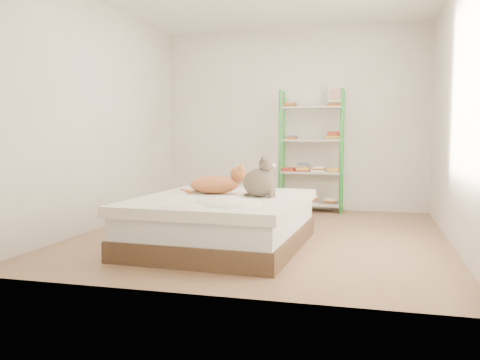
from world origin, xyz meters
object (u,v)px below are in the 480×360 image
(shelf_unit, at_px, (312,156))
(white_bin, at_px, (233,197))
(orange_cat, at_px, (214,182))
(grey_cat, at_px, (259,176))
(cardboard_box, at_px, (266,206))
(bed, at_px, (222,222))

(shelf_unit, distance_m, white_bin, 1.29)
(orange_cat, xyz_separation_m, white_bin, (-0.43, 2.25, -0.42))
(grey_cat, bearing_deg, shelf_unit, 0.66)
(orange_cat, xyz_separation_m, cardboard_box, (0.28, 1.24, -0.40))
(orange_cat, distance_m, shelf_unit, 2.39)
(bed, xyz_separation_m, shelf_unit, (0.56, 2.51, 0.54))
(grey_cat, relative_size, shelf_unit, 0.23)
(white_bin, bearing_deg, bed, -76.95)
(orange_cat, relative_size, cardboard_box, 0.80)
(bed, xyz_separation_m, white_bin, (-0.58, 2.48, -0.07))
(white_bin, bearing_deg, grey_cat, -68.92)
(shelf_unit, distance_m, cardboard_box, 1.27)
(orange_cat, distance_m, grey_cat, 0.52)
(grey_cat, height_order, white_bin, grey_cat)
(grey_cat, relative_size, cardboard_box, 0.54)
(grey_cat, height_order, cardboard_box, grey_cat)
(white_bin, bearing_deg, cardboard_box, -55.13)
(grey_cat, distance_m, shelf_unit, 2.44)
(orange_cat, xyz_separation_m, shelf_unit, (0.71, 2.28, 0.18))
(bed, bearing_deg, cardboard_box, 87.70)
(bed, distance_m, white_bin, 2.55)
(grey_cat, bearing_deg, orange_cat, 79.18)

